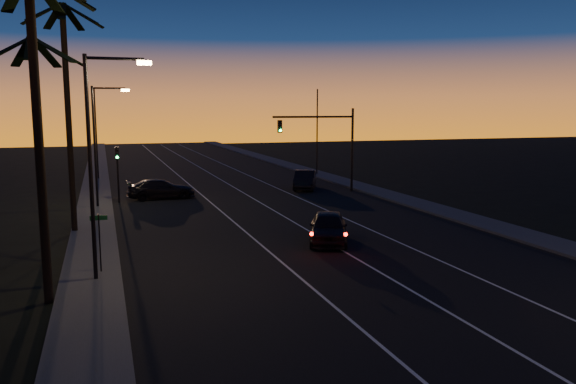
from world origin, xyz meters
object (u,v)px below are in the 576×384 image
object	(u,v)px
signal_mast	(326,135)
lead_car	(328,227)
cross_car	(161,189)
right_car	(305,180)

from	to	relation	value
signal_mast	lead_car	bearing A→B (deg)	-111.78
cross_car	signal_mast	bearing A→B (deg)	-4.03
right_car	cross_car	xyz separation A→B (m)	(-12.45, -1.45, -0.05)
signal_mast	right_car	world-z (taller)	signal_mast
right_car	lead_car	bearing A→B (deg)	-106.53
right_car	cross_car	bearing A→B (deg)	-173.36
cross_car	lead_car	bearing A→B (deg)	-68.76
signal_mast	cross_car	world-z (taller)	signal_mast
lead_car	signal_mast	bearing A→B (deg)	68.22
lead_car	cross_car	xyz separation A→B (m)	(-6.81, 17.54, -0.05)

